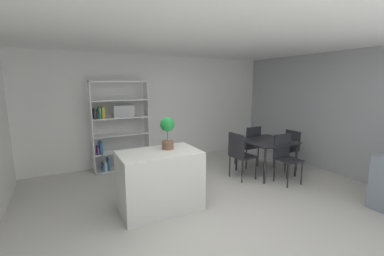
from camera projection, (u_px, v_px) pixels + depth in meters
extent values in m
plane|color=beige|center=(213.00, 217.00, 3.70)|extent=(9.38, 9.38, 0.00)
cube|color=white|center=(216.00, 29.00, 3.23)|extent=(6.82, 6.27, 0.06)
cube|color=white|center=(146.00, 110.00, 6.17)|extent=(6.82, 0.06, 2.61)
cube|color=#9E9EA3|center=(356.00, 116.00, 5.02)|extent=(0.06, 6.27, 2.61)
cube|color=silver|center=(160.00, 180.00, 3.89)|extent=(1.22, 0.76, 0.92)
cylinder|color=brown|center=(168.00, 145.00, 3.97)|extent=(0.19, 0.19, 0.13)
cylinder|color=#476633|center=(167.00, 135.00, 3.94)|extent=(0.01, 0.01, 0.18)
sphere|color=#1E8439|center=(167.00, 124.00, 3.91)|extent=(0.23, 0.23, 0.23)
cube|color=white|center=(92.00, 128.00, 5.37)|extent=(0.02, 0.35, 1.99)
cube|color=white|center=(147.00, 124.00, 5.92)|extent=(0.02, 0.35, 1.99)
cube|color=white|center=(118.00, 82.00, 5.47)|extent=(1.24, 0.35, 0.02)
cube|color=white|center=(123.00, 168.00, 5.82)|extent=(1.24, 0.35, 0.02)
cube|color=white|center=(122.00, 151.00, 5.75)|extent=(1.20, 0.35, 0.02)
cube|color=white|center=(121.00, 134.00, 5.68)|extent=(1.20, 0.35, 0.02)
cube|color=white|center=(120.00, 117.00, 5.61)|extent=(1.20, 0.35, 0.02)
cube|color=white|center=(119.00, 100.00, 5.54)|extent=(1.20, 0.35, 0.02)
cube|color=#2D6BAD|center=(103.00, 167.00, 5.60)|extent=(0.04, 0.29, 0.16)
cube|color=silver|center=(105.00, 166.00, 5.62)|extent=(0.05, 0.29, 0.20)
cube|color=#2D6BAD|center=(108.00, 164.00, 5.65)|extent=(0.04, 0.29, 0.26)
cube|color=#8E4793|center=(98.00, 150.00, 5.49)|extent=(0.03, 0.29, 0.16)
cube|color=#2D6BAD|center=(101.00, 148.00, 5.52)|extent=(0.05, 0.29, 0.25)
cube|color=#38383D|center=(94.00, 114.00, 5.34)|extent=(0.05, 0.29, 0.21)
cube|color=#38383D|center=(97.00, 114.00, 5.37)|extent=(0.03, 0.29, 0.19)
cube|color=#338E4C|center=(99.00, 113.00, 5.39)|extent=(0.04, 0.29, 0.24)
cube|color=gold|center=(103.00, 113.00, 5.42)|extent=(0.06, 0.29, 0.24)
cube|color=#B7BABC|center=(123.00, 111.00, 5.61)|extent=(0.44, 0.31, 0.26)
cube|color=#232328|center=(266.00, 141.00, 5.37)|extent=(0.99, 1.00, 0.03)
cylinder|color=#232328|center=(265.00, 166.00, 4.86)|extent=(0.04, 0.04, 0.71)
cylinder|color=#232328|center=(296.00, 160.00, 5.26)|extent=(0.04, 0.04, 0.71)
cylinder|color=#232328|center=(237.00, 155.00, 5.62)|extent=(0.04, 0.04, 0.71)
cylinder|color=#232328|center=(266.00, 150.00, 6.02)|extent=(0.04, 0.04, 0.71)
cube|color=#232328|center=(247.00, 146.00, 5.96)|extent=(0.43, 0.47, 0.03)
cube|color=#232328|center=(254.00, 138.00, 5.73)|extent=(0.42, 0.04, 0.49)
cylinder|color=#232328|center=(247.00, 153.00, 6.26)|extent=(0.03, 0.03, 0.45)
cylinder|color=#232328|center=(235.00, 155.00, 6.08)|extent=(0.03, 0.03, 0.45)
cylinder|color=#232328|center=(258.00, 157.00, 5.92)|extent=(0.03, 0.03, 0.45)
cylinder|color=#232328|center=(246.00, 159.00, 5.75)|extent=(0.03, 0.03, 0.45)
cube|color=#232328|center=(286.00, 150.00, 5.71)|extent=(0.42, 0.42, 0.03)
cube|color=#232328|center=(293.00, 140.00, 5.75)|extent=(0.04, 0.41, 0.41)
cylinder|color=#232328|center=(274.00, 159.00, 5.83)|extent=(0.03, 0.03, 0.44)
cylinder|color=#232328|center=(285.00, 163.00, 5.52)|extent=(0.03, 0.03, 0.44)
cylinder|color=#232328|center=(285.00, 157.00, 5.98)|extent=(0.03, 0.03, 0.44)
cylinder|color=#232328|center=(297.00, 161.00, 5.67)|extent=(0.03, 0.03, 0.44)
cube|color=#232328|center=(243.00, 156.00, 5.14)|extent=(0.44, 0.47, 0.03)
cube|color=#232328|center=(236.00, 145.00, 4.99)|extent=(0.05, 0.45, 0.48)
cylinder|color=#232328|center=(256.00, 169.00, 5.10)|extent=(0.03, 0.03, 0.46)
cylinder|color=#232328|center=(243.00, 163.00, 5.43)|extent=(0.03, 0.03, 0.46)
cylinder|color=#232328|center=(242.00, 172.00, 4.92)|extent=(0.03, 0.03, 0.46)
cylinder|color=#232328|center=(230.00, 166.00, 5.25)|extent=(0.03, 0.03, 0.46)
cube|color=#232328|center=(289.00, 160.00, 4.88)|extent=(0.43, 0.43, 0.03)
cube|color=#232328|center=(282.00, 146.00, 5.01)|extent=(0.42, 0.05, 0.46)
cylinder|color=#232328|center=(288.00, 176.00, 4.69)|extent=(0.03, 0.03, 0.46)
cylinder|color=#232328|center=(302.00, 173.00, 4.84)|extent=(0.03, 0.03, 0.46)
cylinder|color=#232328|center=(274.00, 170.00, 5.01)|extent=(0.03, 0.03, 0.46)
cylinder|color=#232328|center=(287.00, 168.00, 5.15)|extent=(0.03, 0.03, 0.46)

